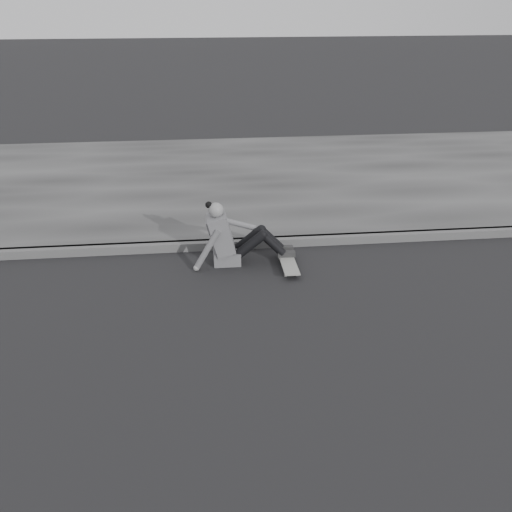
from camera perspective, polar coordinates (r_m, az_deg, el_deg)
The scene contains 4 objects.
curb at distance 8.84m, azimuth 16.93°, elevation 2.00°, with size 24.00×0.16×0.12m, color #4E4E4E.
sidewalk at distance 11.50m, azimuth 11.38°, elevation 7.97°, with size 24.00×6.00×0.12m, color #393939.
skateboard at distance 7.60m, azimuth 3.22°, elevation -0.66°, with size 0.20×0.78×0.09m.
seated_woman at distance 7.62m, azimuth -2.48°, elevation 1.84°, with size 1.38×0.46×0.88m.
Camera 1 is at (-3.39, -4.87, 3.40)m, focal length 40.00 mm.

